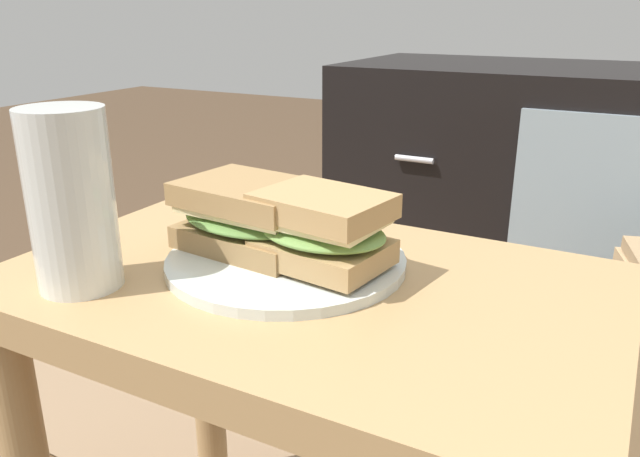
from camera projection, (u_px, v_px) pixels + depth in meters
side_table at (306, 362)px, 0.61m from camera, size 0.56×0.36×0.46m
tv_cabinet at (562, 203)px, 1.38m from camera, size 0.96×0.46×0.58m
area_rug at (206, 371)px, 1.26m from camera, size 1.13×0.79×0.01m
plate at (286, 261)px, 0.61m from camera, size 0.23×0.23×0.01m
sandwich_front at (251, 215)px, 0.62m from camera, size 0.16×0.12×0.07m
sandwich_back at (323, 229)px, 0.57m from camera, size 0.13×0.11×0.07m
beer_glass at (72, 204)px, 0.54m from camera, size 0.07×0.07×0.16m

